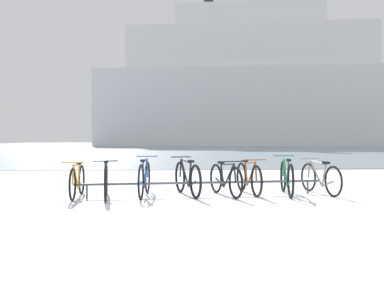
# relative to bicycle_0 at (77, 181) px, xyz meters

# --- Properties ---
(ground) EXTENTS (80.00, 132.00, 0.08)m
(ground) POSITION_rel_bicycle_0_xyz_m (3.05, 51.60, -0.38)
(ground) COLOR silver
(bike_rack) EXTENTS (5.23, 0.52, 0.31)m
(bike_rack) POSITION_rel_bicycle_0_xyz_m (2.56, 0.09, -0.07)
(bike_rack) COLOR #4C5156
(bike_rack) RESTS_ON ground
(bicycle_0) EXTENTS (0.46, 1.68, 0.76)m
(bicycle_0) POSITION_rel_bicycle_0_xyz_m (0.00, 0.00, 0.00)
(bicycle_0) COLOR black
(bicycle_0) RESTS_ON ground
(bicycle_1) EXTENTS (0.46, 1.74, 0.79)m
(bicycle_1) POSITION_rel_bicycle_0_xyz_m (0.60, -0.16, 0.02)
(bicycle_1) COLOR black
(bicycle_1) RESTS_ON ground
(bicycle_2) EXTENTS (0.46, 1.72, 0.83)m
(bicycle_2) POSITION_rel_bicycle_0_xyz_m (1.36, 0.12, 0.03)
(bicycle_2) COLOR black
(bicycle_2) RESTS_ON ground
(bicycle_3) EXTENTS (0.58, 1.75, 0.81)m
(bicycle_3) POSITION_rel_bicycle_0_xyz_m (2.27, 0.21, 0.02)
(bicycle_3) COLOR black
(bicycle_3) RESTS_ON ground
(bicycle_4) EXTENTS (0.59, 1.64, 0.76)m
(bicycle_4) POSITION_rel_bicycle_0_xyz_m (3.07, 0.09, 0.00)
(bicycle_4) COLOR black
(bicycle_4) RESTS_ON ground
(bicycle_5) EXTENTS (0.46, 1.69, 0.78)m
(bicycle_5) POSITION_rel_bicycle_0_xyz_m (3.61, 0.33, 0.01)
(bicycle_5) COLOR black
(bicycle_5) RESTS_ON ground
(bicycle_6) EXTENTS (0.46, 1.80, 0.84)m
(bicycle_6) POSITION_rel_bicycle_0_xyz_m (4.39, 0.12, 0.03)
(bicycle_6) COLOR black
(bicycle_6) RESTS_ON ground
(bicycle_7) EXTENTS (0.48, 1.65, 0.76)m
(bicycle_7) POSITION_rel_bicycle_0_xyz_m (5.17, 0.25, 0.00)
(bicycle_7) COLOR black
(bicycle_7) RESTS_ON ground
(ferry_ship) EXTENTS (52.58, 17.04, 28.02)m
(ferry_ship) POSITION_rel_bicycle_0_xyz_m (16.45, 60.30, 9.04)
(ferry_ship) COLOR white
(ferry_ship) RESTS_ON ground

